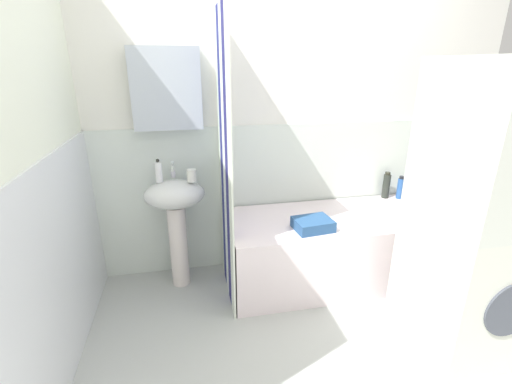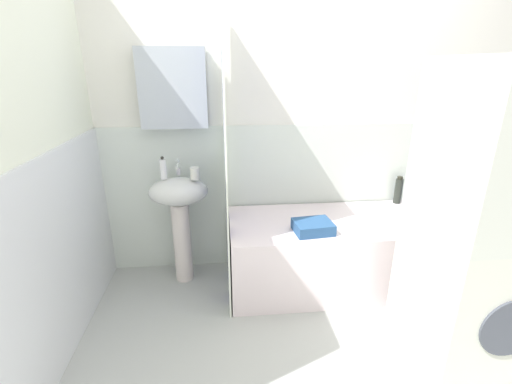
{
  "view_description": "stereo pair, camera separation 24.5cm",
  "coord_description": "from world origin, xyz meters",
  "views": [
    {
      "loc": [
        -0.84,
        -1.46,
        1.65
      ],
      "look_at": [
        -0.37,
        0.8,
        0.81
      ],
      "focal_mm": 24.85,
      "sensor_mm": 36.0,
      "label": 1
    },
    {
      "loc": [
        -0.6,
        -1.5,
        1.65
      ],
      "look_at": [
        -0.37,
        0.8,
        0.81
      ],
      "focal_mm": 24.85,
      "sensor_mm": 36.0,
      "label": 2
    }
  ],
  "objects": [
    {
      "name": "wall_back_tiled",
      "position": [
        -0.06,
        1.26,
        1.14
      ],
      "size": [
        3.6,
        0.18,
        2.4
      ],
      "color": "white",
      "rests_on": "ground_plane"
    },
    {
      "name": "towel_folded",
      "position": [
        0.01,
        0.69,
        0.58
      ],
      "size": [
        0.28,
        0.24,
        0.08
      ],
      "primitive_type": "cube",
      "rotation": [
        0.0,
        0.0,
        0.11
      ],
      "color": "#294F7E",
      "rests_on": "bathtub"
    },
    {
      "name": "conditioner_bottle",
      "position": [
        0.86,
        1.16,
        0.65
      ],
      "size": [
        0.06,
        0.06,
        0.23
      ],
      "color": "#282D27",
      "rests_on": "bathtub"
    },
    {
      "name": "washer_dryer_stack",
      "position": [
        0.75,
        0.05,
        0.84
      ],
      "size": [
        0.59,
        0.63,
        1.69
      ],
      "color": "white",
      "rests_on": "ground_plane"
    },
    {
      "name": "toothbrush_cup",
      "position": [
        -0.8,
        1.01,
        0.9
      ],
      "size": [
        0.07,
        0.07,
        0.09
      ],
      "primitive_type": "cylinder",
      "color": "white",
      "rests_on": "sink"
    },
    {
      "name": "bathtub",
      "position": [
        0.25,
        0.87,
        0.27
      ],
      "size": [
        1.63,
        0.71,
        0.54
      ],
      "primitive_type": "cube",
      "color": "white",
      "rests_on": "ground_plane"
    },
    {
      "name": "sink",
      "position": [
        -0.94,
        1.03,
        0.62
      ],
      "size": [
        0.44,
        0.34,
        0.85
      ],
      "color": "silver",
      "rests_on": "ground_plane"
    },
    {
      "name": "shower_curtain",
      "position": [
        -0.58,
        0.87,
        1.0
      ],
      "size": [
        0.01,
        0.71,
        2.0
      ],
      "color": "white",
      "rests_on": "ground_plane"
    },
    {
      "name": "shampoo_bottle",
      "position": [
        0.97,
        1.12,
        0.64
      ],
      "size": [
        0.05,
        0.05,
        0.2
      ],
      "color": "#2A569E",
      "rests_on": "bathtub"
    },
    {
      "name": "ground_plane",
      "position": [
        0.0,
        0.0,
        -0.02
      ],
      "size": [
        4.8,
        5.6,
        0.04
      ],
      "primitive_type": "cube",
      "color": "#AFB4B0"
    },
    {
      "name": "wall_left_tiled",
      "position": [
        -1.57,
        0.34,
        1.12
      ],
      "size": [
        0.07,
        1.81,
        2.4
      ],
      "color": "white",
      "rests_on": "ground_plane"
    },
    {
      "name": "faucet",
      "position": [
        -0.94,
        1.11,
        0.91
      ],
      "size": [
        0.03,
        0.12,
        0.12
      ],
      "color": "silver",
      "rests_on": "sink"
    },
    {
      "name": "soap_dispenser",
      "position": [
        -1.03,
        1.03,
        0.93
      ],
      "size": [
        0.05,
        0.05,
        0.17
      ],
      "color": "white",
      "rests_on": "sink"
    }
  ]
}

